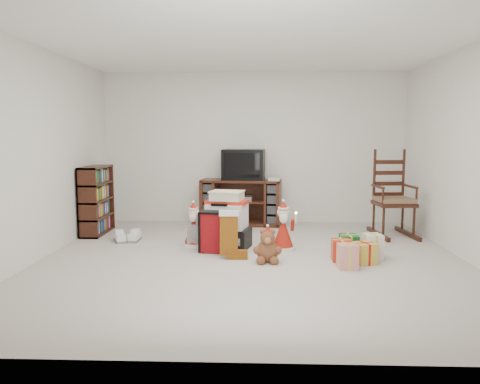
# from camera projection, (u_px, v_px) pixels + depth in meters

# --- Properties ---
(room) EXTENTS (5.01, 5.01, 2.51)m
(room) POSITION_uv_depth(u_px,v_px,m) (252.00, 154.00, 5.35)
(room) COLOR #B5AFA6
(room) RESTS_ON ground
(tv_stand) EXTENTS (1.34, 0.61, 0.74)m
(tv_stand) POSITION_uv_depth(u_px,v_px,m) (241.00, 202.00, 7.68)
(tv_stand) COLOR #422112
(tv_stand) RESTS_ON floor
(bookshelf) EXTENTS (0.27, 0.82, 1.01)m
(bookshelf) POSITION_uv_depth(u_px,v_px,m) (97.00, 201.00, 6.96)
(bookshelf) COLOR #3D1C10
(bookshelf) RESTS_ON floor
(rocking_chair) EXTENTS (0.61, 0.91, 1.31)m
(rocking_chair) POSITION_uv_depth(u_px,v_px,m) (393.00, 205.00, 6.85)
(rocking_chair) COLOR #3D1C10
(rocking_chair) RESTS_ON floor
(gift_pile) EXTENTS (0.66, 0.54, 0.73)m
(gift_pile) POSITION_uv_depth(u_px,v_px,m) (227.00, 223.00, 6.09)
(gift_pile) COLOR black
(gift_pile) RESTS_ON floor
(red_suitcase) EXTENTS (0.43, 0.29, 0.61)m
(red_suitcase) POSITION_uv_depth(u_px,v_px,m) (217.00, 232.00, 5.84)
(red_suitcase) COLOR maroon
(red_suitcase) RESTS_ON floor
(stocking) EXTENTS (0.28, 0.13, 0.58)m
(stocking) POSITION_uv_depth(u_px,v_px,m) (229.00, 234.00, 5.56)
(stocking) COLOR #0B6A0F
(stocking) RESTS_ON floor
(teddy_bear) EXTENTS (0.26, 0.23, 0.38)m
(teddy_bear) POSITION_uv_depth(u_px,v_px,m) (267.00, 248.00, 5.40)
(teddy_bear) COLOR brown
(teddy_bear) RESTS_ON floor
(santa_figurine) EXTENTS (0.31, 0.29, 0.63)m
(santa_figurine) POSITION_uv_depth(u_px,v_px,m) (283.00, 231.00, 5.99)
(santa_figurine) COLOR #9E1D11
(santa_figurine) RESTS_ON floor
(mrs_claus_figurine) EXTENTS (0.29, 0.27, 0.59)m
(mrs_claus_figurine) POSITION_uv_depth(u_px,v_px,m) (194.00, 229.00, 6.20)
(mrs_claus_figurine) COLOR #9E1D11
(mrs_claus_figurine) RESTS_ON floor
(sneaker_pair) EXTENTS (0.39, 0.33, 0.11)m
(sneaker_pair) POSITION_uv_depth(u_px,v_px,m) (127.00, 237.00, 6.47)
(sneaker_pair) COLOR white
(sneaker_pair) RESTS_ON floor
(gift_cluster) EXTENTS (0.68, 0.77, 0.23)m
(gift_cluster) POSITION_uv_depth(u_px,v_px,m) (354.00, 251.00, 5.44)
(gift_cluster) COLOR red
(gift_cluster) RESTS_ON floor
(crt_television) EXTENTS (0.71, 0.55, 0.49)m
(crt_television) POSITION_uv_depth(u_px,v_px,m) (244.00, 164.00, 7.62)
(crt_television) COLOR black
(crt_television) RESTS_ON tv_stand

